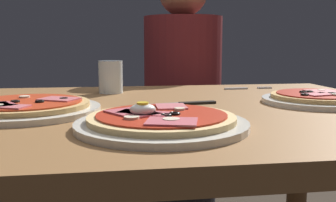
{
  "coord_description": "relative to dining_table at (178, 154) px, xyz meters",
  "views": [
    {
      "loc": [
        -0.15,
        -0.87,
        0.87
      ],
      "look_at": [
        -0.04,
        -0.11,
        0.76
      ],
      "focal_mm": 41.49,
      "sensor_mm": 36.0,
      "label": 1
    }
  ],
  "objects": [
    {
      "name": "dining_table",
      "position": [
        0.0,
        0.0,
        0.0
      ],
      "size": [
        1.12,
        0.88,
        0.73
      ],
      "color": "olive",
      "rests_on": "ground"
    },
    {
      "name": "pizza_foreground",
      "position": [
        -0.07,
        -0.22,
        0.13
      ],
      "size": [
        0.3,
        0.3,
        0.05
      ],
      "color": "silver",
      "rests_on": "dining_table"
    },
    {
      "name": "pizza_across_left",
      "position": [
        0.34,
        -0.0,
        0.12
      ],
      "size": [
        0.26,
        0.26,
        0.03
      ],
      "color": "white",
      "rests_on": "dining_table"
    },
    {
      "name": "pizza_across_right",
      "position": [
        -0.33,
        -0.03,
        0.13
      ],
      "size": [
        0.31,
        0.31,
        0.03
      ],
      "color": "silver",
      "rests_on": "dining_table"
    },
    {
      "name": "water_glass_near",
      "position": [
        -0.15,
        0.27,
        0.15
      ],
      "size": [
        0.07,
        0.07,
        0.09
      ],
      "color": "silver",
      "rests_on": "dining_table"
    },
    {
      "name": "fork",
      "position": [
        0.27,
        0.31,
        0.12
      ],
      "size": [
        0.16,
        0.03,
        0.0
      ],
      "color": "silver",
      "rests_on": "dining_table"
    },
    {
      "name": "knife",
      "position": [
        0.01,
        0.02,
        0.12
      ],
      "size": [
        0.2,
        0.04,
        0.01
      ],
      "color": "silver",
      "rests_on": "dining_table"
    },
    {
      "name": "diner_person",
      "position": [
        0.14,
        0.71,
        -0.06
      ],
      "size": [
        0.32,
        0.32,
        1.18
      ],
      "rotation": [
        0.0,
        0.0,
        3.14
      ],
      "color": "black",
      "rests_on": "ground"
    }
  ]
}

